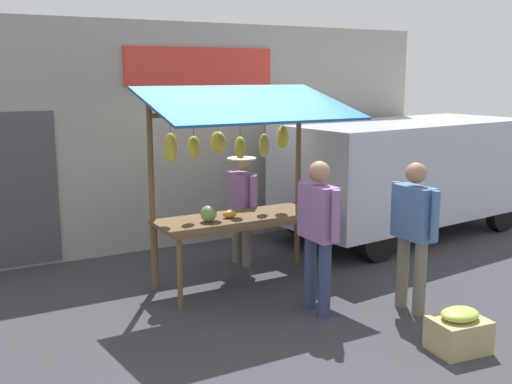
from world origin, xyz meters
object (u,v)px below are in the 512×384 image
(market_stall, at_px, (241,163))
(shopper_with_ponytail, at_px, (318,225))
(shopper_in_grey_tee, at_px, (413,226))
(vendor_with_sunhat, at_px, (242,202))
(parked_van, at_px, (400,168))
(produce_crate_near, at_px, (459,331))

(market_stall, height_order, shopper_with_ponytail, market_stall)
(shopper_in_grey_tee, bearing_deg, vendor_with_sunhat, 19.78)
(shopper_in_grey_tee, height_order, parked_van, parked_van)
(market_stall, relative_size, shopper_with_ponytail, 1.45)
(shopper_with_ponytail, height_order, produce_crate_near, shopper_with_ponytail)
(market_stall, height_order, vendor_with_sunhat, market_stall)
(vendor_with_sunhat, bearing_deg, market_stall, -32.32)
(shopper_with_ponytail, xyz_separation_m, produce_crate_near, (-0.63, 1.49, -0.81))
(parked_van, height_order, produce_crate_near, parked_van)
(parked_van, distance_m, produce_crate_near, 4.46)
(market_stall, distance_m, shopper_with_ponytail, 1.41)
(parked_van, bearing_deg, shopper_in_grey_tee, 44.35)
(market_stall, distance_m, vendor_with_sunhat, 1.03)
(shopper_in_grey_tee, xyz_separation_m, parked_van, (-2.16, -2.59, 0.13))
(market_stall, distance_m, shopper_in_grey_tee, 2.21)
(shopper_in_grey_tee, bearing_deg, produce_crate_near, 162.84)
(vendor_with_sunhat, xyz_separation_m, shopper_with_ponytail, (0.09, 1.97, 0.10))
(vendor_with_sunhat, height_order, produce_crate_near, vendor_with_sunhat)
(market_stall, distance_m, parked_van, 3.52)
(shopper_in_grey_tee, distance_m, produce_crate_near, 1.32)
(shopper_with_ponytail, height_order, shopper_in_grey_tee, shopper_with_ponytail)
(vendor_with_sunhat, xyz_separation_m, shopper_in_grey_tee, (-0.85, 2.44, 0.09))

